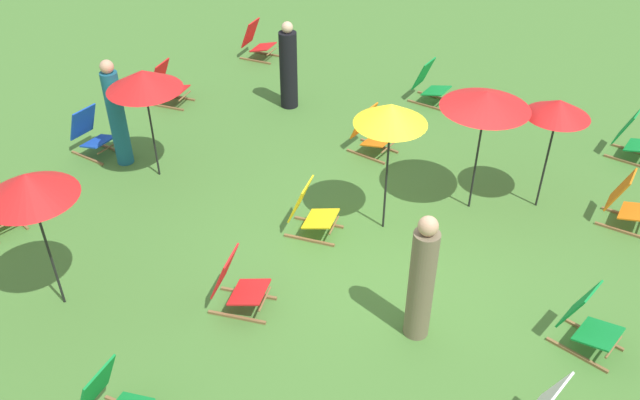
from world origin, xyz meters
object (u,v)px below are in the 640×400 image
at_px(deckchair_10, 587,321).
at_px(person_2, 422,281).
at_px(deckchair_5, 91,134).
at_px(umbrella_3, 486,100).
at_px(umbrella_4, 28,186).
at_px(deckchair_1, 430,84).
at_px(deckchair_3, 257,42).
at_px(deckchair_4, 167,85).
at_px(deckchair_2, 371,133).
at_px(deckchair_8, 310,211).
at_px(deckchair_14, 627,203).
at_px(deckchair_9, 633,138).
at_px(person_1, 117,115).
at_px(umbrella_0, 143,80).
at_px(umbrella_2, 559,108).
at_px(person_0, 288,68).
at_px(deckchair_13, 237,284).
at_px(umbrella_1, 391,114).

relative_size(deckchair_10, person_2, 0.48).
distance_m(deckchair_5, umbrella_3, 6.53).
bearing_deg(umbrella_4, deckchair_1, -13.04).
distance_m(deckchair_3, deckchair_4, 2.65).
distance_m(deckchair_1, deckchair_2, 2.25).
relative_size(deckchair_8, deckchair_14, 1.02).
height_order(deckchair_3, person_2, person_2).
bearing_deg(deckchair_4, deckchair_9, -83.55).
distance_m(deckchair_4, umbrella_3, 6.41).
relative_size(deckchair_1, person_1, 0.45).
xyz_separation_m(deckchair_5, deckchair_8, (0.06, -4.34, 0.00)).
bearing_deg(deckchair_3, deckchair_14, -112.00).
xyz_separation_m(deckchair_10, umbrella_0, (0.15, 6.81, 1.32)).
bearing_deg(umbrella_3, umbrella_0, 110.97).
relative_size(umbrella_0, umbrella_3, 0.95).
bearing_deg(deckchair_10, person_2, 126.96).
xyz_separation_m(deckchair_4, umbrella_2, (0.33, -7.11, 1.30)).
distance_m(umbrella_2, person_1, 6.76).
xyz_separation_m(deckchair_9, umbrella_2, (-2.21, 0.93, 1.30)).
relative_size(umbrella_3, umbrella_4, 0.99).
bearing_deg(person_0, deckchair_14, -9.31).
relative_size(deckchair_1, person_0, 0.50).
bearing_deg(person_2, deckchair_13, -88.90).
height_order(deckchair_5, person_2, person_2).
bearing_deg(deckchair_1, deckchair_13, -175.68).
xyz_separation_m(deckchair_1, deckchair_4, (-2.66, 4.30, 0.00)).
height_order(deckchair_2, person_1, person_1).
bearing_deg(umbrella_0, deckchair_13, -120.80).
bearing_deg(deckchair_9, deckchair_5, 125.04).
bearing_deg(deckchair_8, deckchair_3, 29.71).
relative_size(deckchair_2, deckchair_9, 1.00).
xyz_separation_m(deckchair_1, umbrella_1, (-4.02, -1.04, 1.49)).
bearing_deg(deckchair_10, deckchair_2, 69.57).
bearing_deg(deckchair_5, deckchair_3, 0.53).
bearing_deg(deckchair_10, person_0, 73.79).
relative_size(deckchair_1, umbrella_1, 0.41).
distance_m(deckchair_14, umbrella_1, 3.84).
distance_m(deckchair_10, person_2, 2.01).
distance_m(deckchair_2, deckchair_3, 4.55).
height_order(deckchair_1, umbrella_0, umbrella_0).
bearing_deg(deckchair_1, deckchair_2, 179.81).
distance_m(umbrella_2, umbrella_3, 1.05).
bearing_deg(deckchair_9, deckchair_8, 146.75).
relative_size(deckchair_3, umbrella_2, 0.46).
height_order(deckchair_8, person_1, person_1).
distance_m(deckchair_3, person_1, 4.72).
height_order(umbrella_2, umbrella_3, umbrella_3).
bearing_deg(deckchair_13, deckchair_10, -83.82).
relative_size(umbrella_1, person_1, 1.09).
distance_m(deckchair_1, umbrella_0, 5.57).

